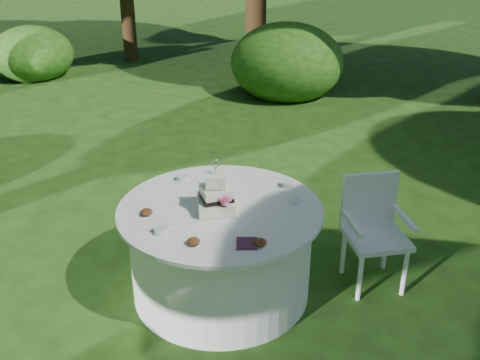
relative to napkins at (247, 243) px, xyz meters
name	(u,v)px	position (x,y,z in m)	size (l,w,h in m)	color
ground	(222,290)	(-0.20, 0.52, -0.78)	(80.00, 80.00, 0.00)	#1C380F
napkins	(247,243)	(0.00, 0.00, 0.00)	(0.14, 0.14, 0.02)	#491F37
feather_plume	(179,229)	(-0.48, 0.20, 0.00)	(0.48, 0.07, 0.01)	white
table	(221,250)	(-0.20, 0.52, -0.39)	(1.56, 1.56, 0.77)	white
cake	(216,197)	(-0.22, 0.47, 0.10)	(0.30, 0.30, 0.41)	silver
chair	(373,223)	(1.02, 0.71, -0.26)	(0.54, 0.54, 0.91)	white
votives	(233,197)	(-0.10, 0.66, 0.01)	(1.07, 0.94, 0.04)	silver
petal_cups	(198,231)	(-0.34, 0.13, 0.02)	(0.91, 0.51, 0.05)	#562D16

